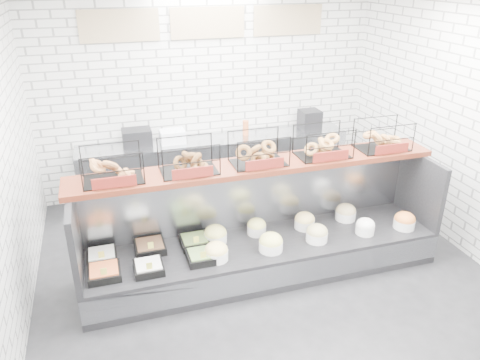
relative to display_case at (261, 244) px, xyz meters
name	(u,v)px	position (x,y,z in m)	size (l,w,h in m)	color
ground	(272,286)	(0.01, -0.34, -0.33)	(5.50, 5.50, 0.00)	black
room_shell	(257,89)	(0.01, 0.26, 1.73)	(5.02, 5.51, 3.01)	silver
display_case	(261,244)	(0.00, 0.00, 0.00)	(4.00, 0.90, 1.20)	black
bagel_shelf	(259,153)	(0.01, 0.18, 1.05)	(4.10, 0.50, 0.40)	#47190F
prep_counter	(216,165)	(0.01, 2.09, 0.14)	(4.00, 0.60, 1.20)	#93969B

